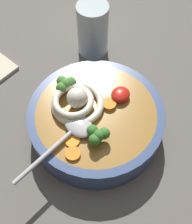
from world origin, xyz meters
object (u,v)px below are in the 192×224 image
Objects in this scene: soup_spoon at (73,130)px; soup_bowl at (96,120)px; drinking_glass at (93,30)px; noodle_pile at (76,101)px.

soup_bowl is at bearing -180.00° from soup_spoon.
drinking_glass is at bearing -134.84° from soup_bowl.
noodle_pile reaches higher than soup_spoon.
drinking_glass reaches higher than soup_spoon.
noodle_pile is at bearing 35.16° from drinking_glass.
soup_spoon is at bearing 0.27° from soup_bowl.
drinking_glass is at bearing -144.16° from soup_spoon.
soup_spoon is (4.52, 3.74, -0.62)cm from noodle_pile.
drinking_glass is at bearing -144.84° from noodle_pile.
noodle_pile is (1.50, -3.71, 4.40)cm from soup_bowl.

